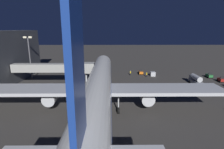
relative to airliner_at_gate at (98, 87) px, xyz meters
The scene contains 13 objects.
ground_plane 10.04m from the airliner_at_gate, 90.00° to the right, with size 320.00×320.00×0.00m, color #383533.
airliner_at_gate is the anchor object (origin of this frame).
jet_bridge 22.89m from the airliner_at_gate, 54.12° to the right, with size 25.36×3.40×7.25m.
apron_floodlight_mast 36.68m from the airliner_at_gate, 45.73° to the right, with size 2.90×0.50×15.00m.
fuel_tanker 35.86m from the airliner_at_gate, 147.04° to the right, with size 2.46×5.93×3.15m.
baggage_tug_lead 45.73m from the airliner_at_gate, 151.21° to the right, with size 1.86×2.32×1.95m.
pushback_tug 36.10m from the airliner_at_gate, 113.94° to the right, with size 1.86×2.64×1.95m.
baggage_tug_spare 47.70m from the airliner_at_gate, 144.72° to the right, with size 1.86×2.69×1.95m.
baggage_container_far_row 35.68m from the airliner_at_gate, 121.75° to the right, with size 1.77×1.72×1.64m, color #B7BABF.
ground_crew_by_belt_loader 33.20m from the airliner_at_gate, 108.13° to the right, with size 0.40×0.40×1.82m.
ground_crew_under_port_wing 33.18m from the airliner_at_gate, 119.16° to the right, with size 0.40×0.40×1.76m.
traffic_cone_nose_port 29.31m from the airliner_at_gate, 94.38° to the right, with size 0.36×0.36×0.55m, color orange.
traffic_cone_nose_starboard 29.31m from the airliner_at_gate, 85.62° to the right, with size 0.36×0.36×0.55m, color orange.
Camera 1 is at (-2.54, 44.11, 17.36)m, focal length 28.72 mm.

